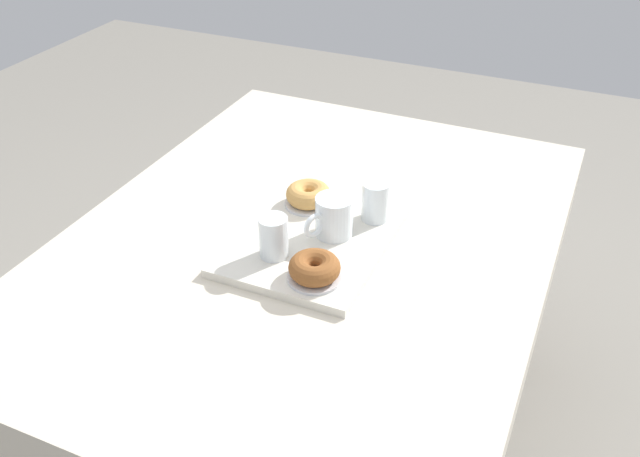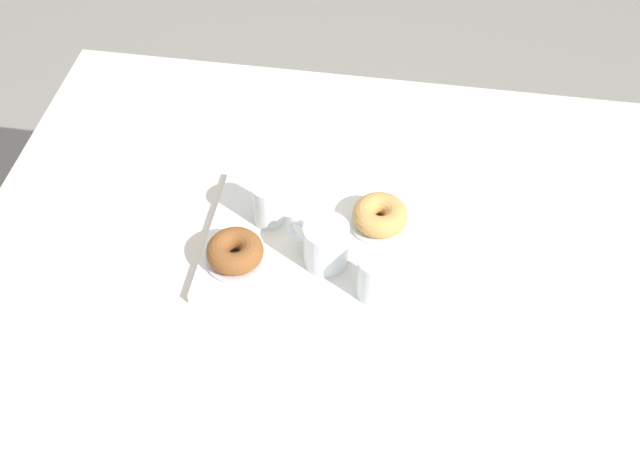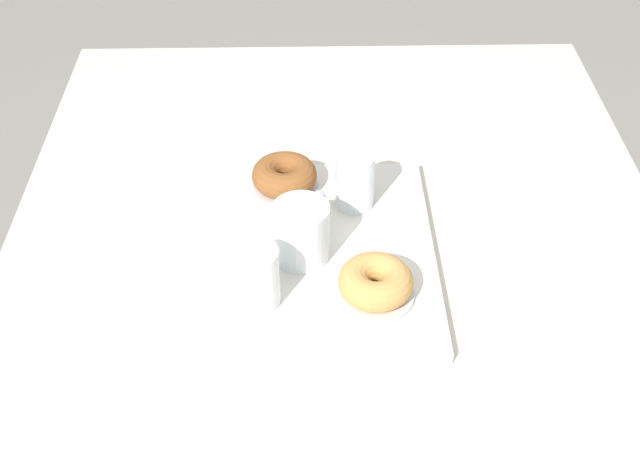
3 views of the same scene
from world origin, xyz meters
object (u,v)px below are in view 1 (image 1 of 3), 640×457
object	(u,v)px
water_glass_near	(274,239)
water_glass_far	(375,203)
serving_tray	(315,237)
sugar_donut_left	(308,194)
donut_plate_left	(308,203)
donut_plate_right	(315,277)
dining_table	(310,262)
sugar_donut_right	(315,267)
tea_mug_left	(333,218)

from	to	relation	value
water_glass_near	water_glass_far	world-z (taller)	same
serving_tray	sugar_donut_left	world-z (taller)	sugar_donut_left
donut_plate_left	donut_plate_right	size ratio (longest dim) A/B	1.00
dining_table	water_glass_far	distance (m)	0.21
dining_table	water_glass_near	distance (m)	0.19
dining_table	sugar_donut_right	size ratio (longest dim) A/B	13.10
water_glass_near	donut_plate_right	bearing A→B (deg)	70.10
dining_table	water_glass_far	xyz separation A→B (m)	(-0.10, 0.12, 0.14)
serving_tray	sugar_donut_left	xyz separation A→B (m)	(-0.11, -0.06, 0.04)
dining_table	water_glass_far	bearing A→B (deg)	128.27
dining_table	tea_mug_left	bearing A→B (deg)	85.98
donut_plate_left	donut_plate_right	bearing A→B (deg)	27.10
tea_mug_left	water_glass_far	world-z (taller)	water_glass_far
tea_mug_left	donut_plate_right	bearing A→B (deg)	9.82
donut_plate_right	sugar_donut_right	distance (m)	0.03
water_glass_far	donut_plate_right	world-z (taller)	water_glass_far
dining_table	serving_tray	size ratio (longest dim) A/B	3.20
dining_table	donut_plate_left	distance (m)	0.14
donut_plate_left	sugar_donut_right	size ratio (longest dim) A/B	1.06
sugar_donut_left	tea_mug_left	bearing A→B (deg)	47.74
dining_table	sugar_donut_left	size ratio (longest dim) A/B	13.10
dining_table	sugar_donut_left	world-z (taller)	sugar_donut_left
water_glass_near	tea_mug_left	bearing A→B (deg)	145.16
tea_mug_left	sugar_donut_right	world-z (taller)	tea_mug_left
dining_table	tea_mug_left	distance (m)	0.15
water_glass_far	serving_tray	bearing A→B (deg)	-41.78
water_glass_near	donut_plate_right	xyz separation A→B (m)	(0.04, 0.11, -0.04)
tea_mug_left	water_glass_near	distance (m)	0.15
dining_table	sugar_donut_left	distance (m)	0.16
sugar_donut_left	donut_plate_right	size ratio (longest dim) A/B	0.95
water_glass_far	donut_plate_right	xyz separation A→B (m)	(0.26, -0.03, -0.04)
water_glass_near	water_glass_far	bearing A→B (deg)	146.44
water_glass_far	sugar_donut_right	bearing A→B (deg)	-7.38
tea_mug_left	sugar_donut_right	size ratio (longest dim) A/B	1.15
tea_mug_left	serving_tray	bearing A→B (deg)	-71.47
donut_plate_left	sugar_donut_left	world-z (taller)	sugar_donut_left
dining_table	serving_tray	distance (m)	0.09
sugar_donut_left	sugar_donut_right	xyz separation A→B (m)	(0.26, 0.13, -0.00)
dining_table	serving_tray	world-z (taller)	serving_tray
water_glass_near	sugar_donut_right	world-z (taller)	water_glass_near
water_glass_far	sugar_donut_left	world-z (taller)	water_glass_far
serving_tray	sugar_donut_right	bearing A→B (deg)	23.96
donut_plate_left	sugar_donut_right	bearing A→B (deg)	27.10
water_glass_far	sugar_donut_left	xyz separation A→B (m)	(0.01, -0.17, -0.01)
sugar_donut_right	tea_mug_left	bearing A→B (deg)	-170.18
tea_mug_left	water_glass_far	bearing A→B (deg)	148.06
tea_mug_left	water_glass_near	size ratio (longest dim) A/B	1.31
serving_tray	water_glass_near	distance (m)	0.13
water_glass_near	sugar_donut_left	xyz separation A→B (m)	(-0.22, -0.02, -0.01)
water_glass_near	water_glass_far	size ratio (longest dim) A/B	1.00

